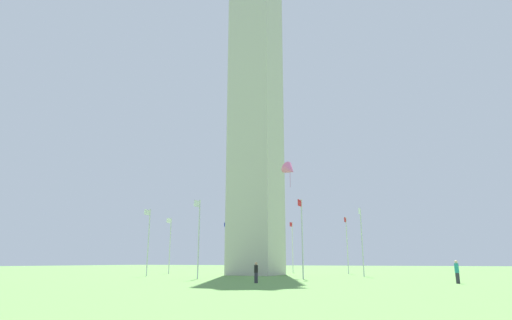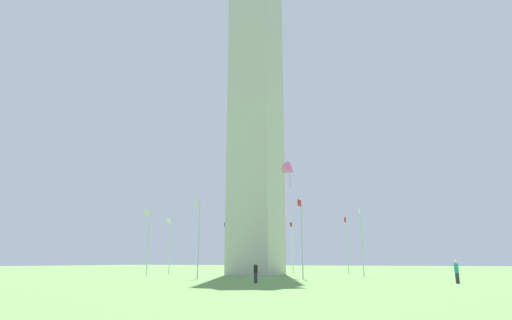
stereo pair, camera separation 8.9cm
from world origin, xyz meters
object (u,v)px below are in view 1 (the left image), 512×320
Objects in this scene: person_teal_shirt at (457,272)px; flagpole_ne at (302,234)px; flagpole_nw at (148,239)px; flagpole_s at (292,244)px; flagpole_n at (198,235)px; flagpole_se at (347,242)px; obelisk_monument at (256,79)px; person_black_shirt at (256,273)px; flagpole_w at (170,243)px; flagpole_e at (362,238)px; kite_pink_delta at (290,170)px; flagpole_sw at (227,245)px.

flagpole_ne is at bearing -6.51° from person_teal_shirt.
flagpole_s is at bearing 157.50° from flagpole_nw.
flagpole_ne is at bearing 112.50° from flagpole_n.
flagpole_se is (-19.05, 0.00, 0.00)m from flagpole_ne.
flagpole_n is at bearing 67.50° from flagpole_nw.
flagpole_n is 10.31m from flagpole_nw.
obelisk_monument is 36.80m from person_teal_shirt.
flagpole_n is 4.79× the size of person_black_shirt.
flagpole_w reaches higher than person_teal_shirt.
flagpole_e is at bearing 45.00° from flagpole_s.
flagpole_nw is at bearing -44.82° from obelisk_monument.
flagpole_ne is 4.79× the size of person_black_shirt.
flagpole_n is 10.31m from flagpole_ne.
flagpole_sw is at bearing -132.42° from kite_pink_delta.
flagpole_w is (13.47, -13.47, 0.00)m from flagpole_s.
flagpole_se is (-9.46, 9.53, -22.46)m from obelisk_monument.
flagpole_e is 19.16m from person_black_shirt.
person_teal_shirt is (2.80, 13.55, -3.40)m from flagpole_ne.
flagpole_w is at bearing -112.50° from flagpole_ne.
flagpole_sw is 23.50m from kite_pink_delta.
flagpole_se is at bearing 170.04° from kite_pink_delta.
flagpole_e is 26.94m from flagpole_w.
flagpole_w is at bearing -67.50° from flagpole_se.
flagpole_sw is (-9.53, -23.00, 0.00)m from flagpole_e.
flagpole_ne reaches higher than person_teal_shirt.
person_black_shirt is at bearing -1.94° from flagpole_se.
flagpole_se is 1.00× the size of flagpole_w.
flagpole_sw is 4.41× the size of person_teal_shirt.
flagpole_n is at bearing -40.76° from kite_pink_delta.
flagpole_w is at bearing -45.00° from flagpole_s.
person_black_shirt is 0.54× the size of kite_pink_delta.
flagpole_nw is at bearing 0.26° from person_teal_shirt.
person_teal_shirt is (21.85, 13.55, -3.40)m from flagpole_se.
obelisk_monument is 6.87× the size of flagpole_w.
flagpole_w is at bearing -22.50° from flagpole_sw.
flagpole_w is at bearing -90.00° from flagpole_e.
kite_pink_delta is (18.95, 6.89, 7.59)m from flagpole_s.
flagpole_n and flagpole_nw have the same top height.
obelisk_monument is 26.22m from flagpole_n.
flagpole_s reaches higher than person_teal_shirt.
obelisk_monument is at bearing 135.18° from flagpole_nw.
flagpole_s is (-23.00, -9.53, 0.00)m from flagpole_ne.
flagpole_n is at bearing -45.00° from flagpole_e.
obelisk_monument is 26.17m from flagpole_se.
flagpole_n is 19.05m from flagpole_e.
flagpole_s is (-3.95, -9.53, 0.00)m from flagpole_se.
person_black_shirt is at bearing 7.58° from kite_pink_delta.
flagpole_ne is at bearing 33.06° from kite_pink_delta.
obelisk_monument is at bearing 180.00° from flagpole_n.
flagpole_nw is (-3.95, -9.53, 0.00)m from flagpole_n.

